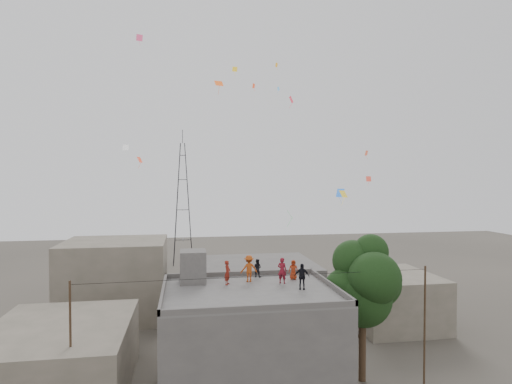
# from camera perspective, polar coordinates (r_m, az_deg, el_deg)

# --- Properties ---
(main_building) EXTENTS (10.00, 8.00, 6.10)m
(main_building) POSITION_cam_1_polar(r_m,az_deg,el_deg) (26.44, -0.88, -19.42)
(main_building) COLOR #504E4B
(main_building) RESTS_ON ground
(parapet) EXTENTS (10.00, 8.00, 0.30)m
(parapet) POSITION_cam_1_polar(r_m,az_deg,el_deg) (25.47, -0.88, -12.69)
(parapet) COLOR #504E4B
(parapet) RESTS_ON main_building
(stair_head_box) EXTENTS (1.60, 1.80, 2.00)m
(stair_head_box) POSITION_cam_1_polar(r_m,az_deg,el_deg) (27.55, -8.40, -9.79)
(stair_head_box) COLOR #504E4B
(stair_head_box) RESTS_ON main_building
(neighbor_west) EXTENTS (8.00, 10.00, 4.00)m
(neighbor_west) POSITION_cam_1_polar(r_m,az_deg,el_deg) (29.36, -24.70, -19.58)
(neighbor_west) COLOR #635C4E
(neighbor_west) RESTS_ON ground
(neighbor_north) EXTENTS (12.00, 9.00, 5.00)m
(neighbor_north) POSITION_cam_1_polar(r_m,az_deg,el_deg) (40.10, -1.04, -12.89)
(neighbor_north) COLOR #504E4B
(neighbor_north) RESTS_ON ground
(neighbor_northwest) EXTENTS (9.00, 8.00, 7.00)m
(neighbor_northwest) POSITION_cam_1_polar(r_m,az_deg,el_deg) (41.88, -18.25, -10.93)
(neighbor_northwest) COLOR #635C4E
(neighbor_northwest) RESTS_ON ground
(neighbor_east) EXTENTS (7.00, 8.00, 4.40)m
(neighbor_east) POSITION_cam_1_polar(r_m,az_deg,el_deg) (40.04, 17.61, -13.43)
(neighbor_east) COLOR #635C4E
(neighbor_east) RESTS_ON ground
(tree) EXTENTS (4.90, 4.60, 9.10)m
(tree) POSITION_cam_1_polar(r_m,az_deg,el_deg) (28.08, 14.29, -11.69)
(tree) COLOR black
(tree) RESTS_ON ground
(utility_line) EXTENTS (20.12, 0.62, 7.40)m
(utility_line) POSITION_cam_1_polar(r_m,az_deg,el_deg) (25.09, 0.76, -18.71)
(utility_line) COLOR black
(utility_line) RESTS_ON ground
(transmission_tower) EXTENTS (2.97, 2.97, 20.01)m
(transmission_tower) POSITION_cam_1_polar(r_m,az_deg,el_deg) (64.50, -9.73, -1.50)
(transmission_tower) COLOR black
(transmission_tower) RESTS_ON ground
(person_red_adult) EXTENTS (0.70, 0.65, 1.61)m
(person_red_adult) POSITION_cam_1_polar(r_m,az_deg,el_deg) (27.07, 3.51, -10.40)
(person_red_adult) COLOR maroon
(person_red_adult) RESTS_ON main_building
(person_orange_child) EXTENTS (0.69, 0.53, 1.26)m
(person_orange_child) POSITION_cam_1_polar(r_m,az_deg,el_deg) (28.22, 5.00, -10.28)
(person_orange_child) COLOR #9D2C11
(person_orange_child) RESTS_ON main_building
(person_dark_child) EXTENTS (0.73, 0.69, 1.20)m
(person_dark_child) POSITION_cam_1_polar(r_m,az_deg,el_deg) (28.76, 0.16, -10.10)
(person_dark_child) COLOR black
(person_dark_child) RESTS_ON main_building
(person_dark_adult) EXTENTS (0.96, 0.58, 1.52)m
(person_dark_adult) POSITION_cam_1_polar(r_m,az_deg,el_deg) (25.77, 6.12, -11.13)
(person_dark_adult) COLOR black
(person_dark_adult) RESTS_ON main_building
(person_orange_adult) EXTENTS (1.14, 0.73, 1.68)m
(person_orange_adult) POSITION_cam_1_polar(r_m,az_deg,el_deg) (27.44, -0.95, -10.17)
(person_orange_adult) COLOR #AD4313
(person_orange_adult) RESTS_ON main_building
(person_red_child) EXTENTS (0.54, 0.64, 1.48)m
(person_red_child) POSITION_cam_1_polar(r_m,az_deg,el_deg) (26.81, -3.83, -10.67)
(person_red_child) COLOR maroon
(person_red_child) RESTS_ON main_building
(kites) EXTENTS (19.82, 15.75, 12.47)m
(kites) POSITION_cam_1_polar(r_m,az_deg,el_deg) (31.39, 1.30, 7.45)
(kites) COLOR red
(kites) RESTS_ON ground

